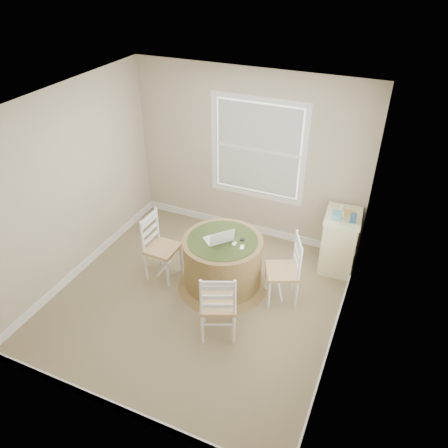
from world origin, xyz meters
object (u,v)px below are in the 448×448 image
at_px(chair_right, 282,271).
at_px(corner_chest, 339,241).
at_px(laptop, 219,239).
at_px(round_table, 223,261).
at_px(chair_left, 162,248).
at_px(chair_near, 218,303).

relative_size(chair_right, corner_chest, 1.10).
bearing_deg(chair_right, laptop, -109.15).
relative_size(laptop, corner_chest, 0.51).
distance_m(round_table, chair_right, 0.81).
bearing_deg(round_table, corner_chest, 25.55).
height_order(chair_left, laptop, laptop).
relative_size(round_table, chair_left, 1.30).
relative_size(chair_left, laptop, 2.17).
distance_m(chair_right, laptop, 0.90).
bearing_deg(round_table, chair_left, 177.47).
height_order(round_table, corner_chest, corner_chest).
height_order(round_table, chair_left, chair_left).
xyz_separation_m(chair_left, chair_right, (1.64, 0.19, 0.00)).
xyz_separation_m(chair_left, chair_near, (1.14, -0.67, 0.00)).
bearing_deg(corner_chest, chair_left, -156.22).
distance_m(chair_near, corner_chest, 2.13).
height_order(laptop, corner_chest, laptop).
bearing_deg(chair_near, round_table, -92.52).
bearing_deg(corner_chest, round_table, -146.95).
distance_m(laptop, corner_chest, 1.78).
height_order(round_table, laptop, laptop).
xyz_separation_m(round_table, chair_right, (0.81, 0.05, 0.06)).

